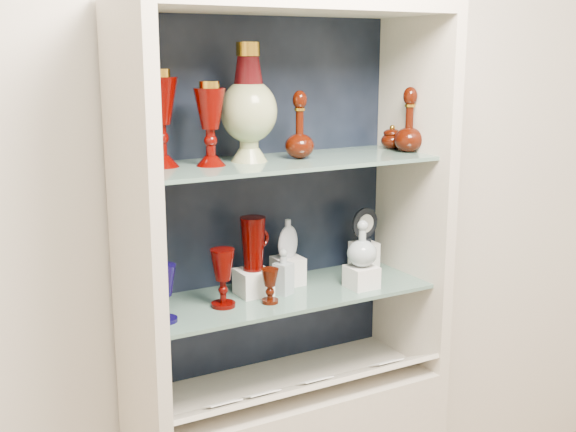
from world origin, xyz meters
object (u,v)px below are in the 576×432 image
ruby_pitcher (253,244)px  cameo_medallion (365,225)px  clear_square_bottle (283,271)px  ruby_decanter_b (409,118)px  clear_round_decanter (362,245)px  flat_flask (288,238)px  lidded_bowl (392,137)px  cobalt_goblet (164,294)px  ruby_decanter_a (300,121)px  pedestal_lamp_left (160,119)px  ruby_goblet_tall (223,278)px  enamel_urn (249,103)px  ruby_goblet_small (270,286)px  pedestal_lamp_right (210,124)px

ruby_pitcher → cameo_medallion: size_ratio=1.34×
ruby_pitcher → clear_square_bottle: (0.08, -0.04, -0.09)m
ruby_decanter_b → clear_round_decanter: ruby_decanter_b is taller
clear_round_decanter → flat_flask: bearing=142.7°
lidded_bowl → cobalt_goblet: lidded_bowl is taller
ruby_decanter_a → flat_flask: bearing=95.5°
ruby_decanter_b → cameo_medallion: 0.40m
pedestal_lamp_left → ruby_goblet_tall: 0.50m
enamel_urn → clear_square_bottle: enamel_urn is taller
ruby_pitcher → flat_flask: size_ratio=1.28×
ruby_pitcher → flat_flask: (0.14, 0.04, -0.01)m
pedestal_lamp_left → ruby_goblet_small: bearing=-23.1°
ruby_goblet_small → ruby_pitcher: (-0.01, 0.10, 0.11)m
ruby_goblet_small → ruby_pitcher: size_ratio=0.64×
ruby_decanter_a → ruby_goblet_tall: 0.53m
ruby_decanter_b → clear_square_bottle: ruby_decanter_b is taller
cobalt_goblet → pedestal_lamp_right: bearing=20.4°
ruby_goblet_tall → cobalt_goblet: bearing=-170.4°
clear_round_decanter → ruby_goblet_tall: bearing=173.9°
cameo_medallion → lidded_bowl: bearing=-18.9°
ruby_decanter_b → pedestal_lamp_right: bearing=176.3°
pedestal_lamp_left → ruby_pitcher: bearing=-5.3°
clear_square_bottle → ruby_pitcher: bearing=154.2°
lidded_bowl → ruby_pitcher: 0.61m
lidded_bowl → enamel_urn: bearing=-177.6°
pedestal_lamp_right → ruby_pitcher: bearing=9.0°
flat_flask → ruby_decanter_b: bearing=-37.4°
ruby_pitcher → cameo_medallion: ruby_pitcher is taller
pedestal_lamp_right → lidded_bowl: 0.69m
lidded_bowl → cobalt_goblet: size_ratio=0.50×
ruby_goblet_small → ruby_pitcher: bearing=95.0°
pedestal_lamp_right → ruby_decanter_a: pedestal_lamp_right is taller
ruby_decanter_a → clear_round_decanter: size_ratio=1.61×
pedestal_lamp_right → enamel_urn: (0.13, 0.02, 0.05)m
clear_square_bottle → ruby_goblet_small: bearing=-144.2°
ruby_decanter_a → enamel_urn: bearing=171.6°
cameo_medallion → ruby_pitcher: bearing=-179.8°
pedestal_lamp_right → clear_round_decanter: size_ratio=1.66×
pedestal_lamp_left → clear_round_decanter: 0.75m
clear_round_decanter → cameo_medallion: 0.19m
pedestal_lamp_left → cobalt_goblet: (-0.05, -0.11, -0.47)m
pedestal_lamp_right → ruby_decanter_b: size_ratio=1.07×
ruby_pitcher → flat_flask: 0.15m
lidded_bowl → clear_square_bottle: 0.60m
pedestal_lamp_right → lidded_bowl: bearing=3.9°
ruby_decanter_a → clear_square_bottle: size_ratio=1.58×
ruby_pitcher → clear_square_bottle: 0.13m
pedestal_lamp_left → ruby_goblet_tall: (0.15, -0.08, -0.47)m
ruby_goblet_tall → ruby_pitcher: 0.16m
ruby_goblet_tall → cameo_medallion: 0.59m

